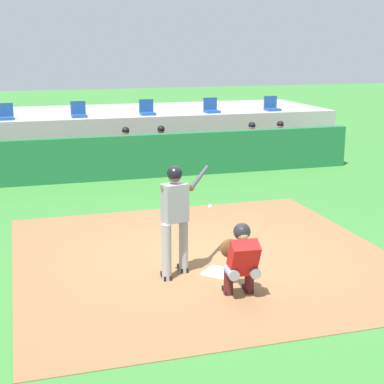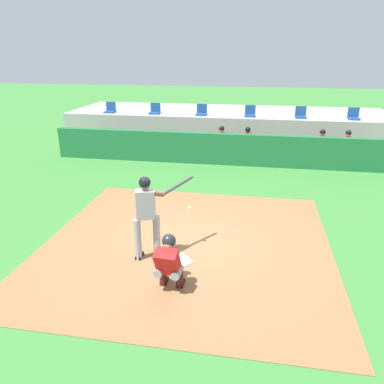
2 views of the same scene
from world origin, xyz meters
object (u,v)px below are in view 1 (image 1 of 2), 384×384
(dugout_player_3, at_px, (281,141))
(stadium_seat_3, at_px, (147,110))
(dugout_player_2, at_px, (253,143))
(stadium_seat_2, at_px, (79,113))
(dugout_player_0, at_px, (127,149))
(catcher_crouched, at_px, (241,257))
(batter_at_plate, at_px, (176,214))
(stadium_seat_1, at_px, (6,115))
(stadium_seat_5, at_px, (272,106))
(dugout_player_1, at_px, (162,147))
(home_plate, at_px, (218,272))
(stadium_seat_4, at_px, (211,108))

(dugout_player_3, height_order, stadium_seat_3, stadium_seat_3)
(dugout_player_2, relative_size, stadium_seat_2, 2.71)
(dugout_player_0, xyz_separation_m, stadium_seat_2, (-1.11, 2.03, 0.86))
(catcher_crouched, relative_size, dugout_player_0, 1.56)
(dugout_player_2, bearing_deg, stadium_seat_3, 144.41)
(batter_at_plate, height_order, dugout_player_2, batter_at_plate)
(stadium_seat_1, bearing_deg, batter_at_plate, -75.68)
(dugout_player_0, xyz_separation_m, stadium_seat_5, (5.39, 2.03, 0.86))
(stadium_seat_5, bearing_deg, dugout_player_0, -159.31)
(stadium_seat_2, bearing_deg, catcher_crouched, -84.39)
(batter_at_plate, relative_size, dugout_player_1, 1.39)
(dugout_player_0, bearing_deg, stadium_seat_1, 148.19)
(dugout_player_3, xyz_separation_m, stadium_seat_3, (-3.79, 2.03, 0.86))
(dugout_player_2, xyz_separation_m, stadium_seat_5, (1.49, 2.03, 0.86))
(catcher_crouched, xyz_separation_m, stadium_seat_1, (-3.26, 11.12, 0.93))
(stadium_seat_5, bearing_deg, home_plate, -118.02)
(home_plate, height_order, stadium_seat_2, stadium_seat_2)
(home_plate, height_order, dugout_player_3, dugout_player_3)
(stadium_seat_2, relative_size, stadium_seat_3, 1.00)
(dugout_player_2, height_order, stadium_seat_4, stadium_seat_4)
(home_plate, bearing_deg, catcher_crouched, -89.44)
(batter_at_plate, distance_m, dugout_player_0, 8.08)
(stadium_seat_1, xyz_separation_m, stadium_seat_3, (4.33, 0.00, 0.00))
(dugout_player_3, height_order, stadium_seat_5, stadium_seat_5)
(dugout_player_1, relative_size, stadium_seat_1, 2.71)
(dugout_player_0, distance_m, dugout_player_2, 3.90)
(batter_at_plate, bearing_deg, dugout_player_1, 77.72)
(catcher_crouched, bearing_deg, dugout_player_2, 66.66)
(dugout_player_1, distance_m, stadium_seat_2, 3.09)
(home_plate, bearing_deg, stadium_seat_4, 72.29)
(batter_at_plate, relative_size, dugout_player_0, 1.39)
(dugout_player_2, height_order, stadium_seat_1, stadium_seat_1)
(dugout_player_1, bearing_deg, stadium_seat_3, 89.71)
(catcher_crouched, distance_m, stadium_seat_2, 11.21)
(stadium_seat_2, distance_m, stadium_seat_4, 4.33)
(dugout_player_1, relative_size, stadium_seat_4, 2.71)
(dugout_player_1, xyz_separation_m, dugout_player_2, (2.85, 0.00, 0.00))
(dugout_player_0, xyz_separation_m, stadium_seat_3, (1.05, 2.03, 0.86))
(stadium_seat_1, distance_m, stadium_seat_2, 2.17)
(dugout_player_1, xyz_separation_m, stadium_seat_3, (0.01, 2.03, 0.86))
(stadium_seat_3, bearing_deg, home_plate, -96.08)
(stadium_seat_4, bearing_deg, stadium_seat_2, 180.00)
(catcher_crouched, height_order, dugout_player_1, dugout_player_1)
(batter_at_plate, xyz_separation_m, stadium_seat_5, (6.09, 10.08, 0.50))
(dugout_player_1, distance_m, stadium_seat_3, 2.21)
(dugout_player_2, bearing_deg, batter_at_plate, -119.79)
(home_plate, distance_m, dugout_player_2, 9.06)
(catcher_crouched, bearing_deg, stadium_seat_3, 84.48)
(catcher_crouched, distance_m, dugout_player_1, 9.14)
(batter_at_plate, xyz_separation_m, dugout_player_1, (1.75, 8.04, -0.36))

